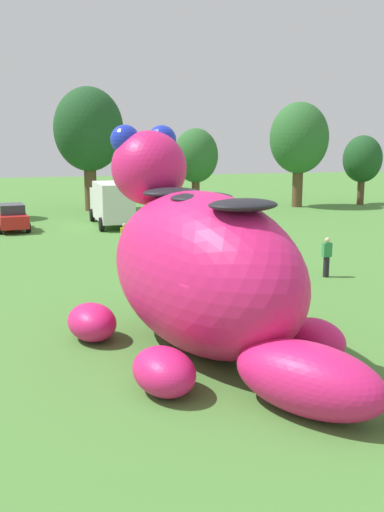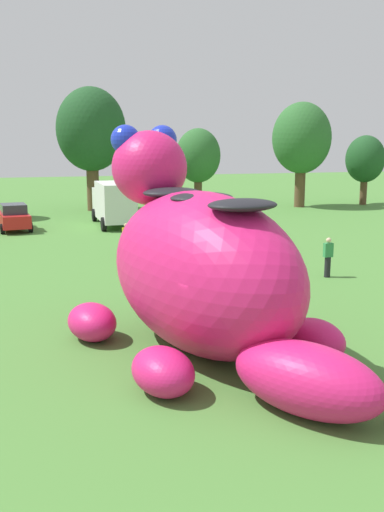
{
  "view_description": "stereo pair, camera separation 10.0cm",
  "coord_description": "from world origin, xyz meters",
  "px_view_note": "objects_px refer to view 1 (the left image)",
  "views": [
    {
      "loc": [
        -4.5,
        -13.69,
        5.8
      ],
      "look_at": [
        -0.03,
        2.26,
        2.46
      ],
      "focal_mm": 40.83,
      "sensor_mm": 36.0,
      "label": 1
    },
    {
      "loc": [
        -4.4,
        -13.72,
        5.8
      ],
      "look_at": [
        -0.03,
        2.26,
        2.46
      ],
      "focal_mm": 40.83,
      "sensor_mm": 36.0,
      "label": 2
    }
  ],
  "objects_px": {
    "giant_inflatable_creature": "(203,269)",
    "spectator_wandering": "(144,252)",
    "spectator_mid_field": "(327,257)",
    "car_red": "(12,217)",
    "box_truck": "(111,202)",
    "spectator_near_inflatable": "(133,239)",
    "spectator_by_cars": "(125,240)"
  },
  "relations": [
    {
      "from": "giant_inflatable_creature",
      "to": "spectator_wandering",
      "type": "height_order",
      "value": "giant_inflatable_creature"
    },
    {
      "from": "car_red",
      "to": "spectator_mid_field",
      "type": "relative_size",
      "value": 2.51
    },
    {
      "from": "spectator_by_cars",
      "to": "spectator_wandering",
      "type": "distance_m",
      "value": 3.35
    },
    {
      "from": "box_truck",
      "to": "spectator_mid_field",
      "type": "height_order",
      "value": "box_truck"
    },
    {
      "from": "box_truck",
      "to": "spectator_by_cars",
      "type": "relative_size",
      "value": 3.78
    },
    {
      "from": "box_truck",
      "to": "spectator_wandering",
      "type": "height_order",
      "value": "box_truck"
    },
    {
      "from": "giant_inflatable_creature",
      "to": "spectator_mid_field",
      "type": "xyz_separation_m",
      "value": [
        7.57,
        6.86,
        -1.43
      ]
    },
    {
      "from": "box_truck",
      "to": "spectator_by_cars",
      "type": "distance_m",
      "value": 11.04
    },
    {
      "from": "spectator_mid_field",
      "to": "spectator_by_cars",
      "type": "height_order",
      "value": "same"
    },
    {
      "from": "giant_inflatable_creature",
      "to": "spectator_wandering",
      "type": "relative_size",
      "value": 6.69
    },
    {
      "from": "box_truck",
      "to": "spectator_near_inflatable",
      "type": "xyz_separation_m",
      "value": [
        -0.39,
        -10.58,
        -0.75
      ]
    },
    {
      "from": "box_truck",
      "to": "spectator_mid_field",
      "type": "relative_size",
      "value": 3.78
    },
    {
      "from": "box_truck",
      "to": "spectator_mid_field",
      "type": "bearing_deg",
      "value": -69.04
    },
    {
      "from": "spectator_near_inflatable",
      "to": "spectator_mid_field",
      "type": "distance_m",
      "value": 9.95
    },
    {
      "from": "spectator_mid_field",
      "to": "giant_inflatable_creature",
      "type": "bearing_deg",
      "value": -137.84
    },
    {
      "from": "giant_inflatable_creature",
      "to": "spectator_mid_field",
      "type": "bearing_deg",
      "value": 42.16
    },
    {
      "from": "spectator_mid_field",
      "to": "spectator_by_cars",
      "type": "bearing_deg",
      "value": 139.2
    },
    {
      "from": "spectator_mid_field",
      "to": "spectator_wandering",
      "type": "relative_size",
      "value": 1.0
    },
    {
      "from": "car_red",
      "to": "giant_inflatable_creature",
      "type": "bearing_deg",
      "value": -76.69
    },
    {
      "from": "car_red",
      "to": "spectator_wandering",
      "type": "height_order",
      "value": "car_red"
    },
    {
      "from": "spectator_by_cars",
      "to": "car_red",
      "type": "bearing_deg",
      "value": 118.19
    },
    {
      "from": "box_truck",
      "to": "giant_inflatable_creature",
      "type": "bearing_deg",
      "value": -92.0
    },
    {
      "from": "spectator_wandering",
      "to": "spectator_mid_field",
      "type": "bearing_deg",
      "value": -23.96
    },
    {
      "from": "spectator_wandering",
      "to": "giant_inflatable_creature",
      "type": "bearing_deg",
      "value": -91.8
    },
    {
      "from": "spectator_mid_field",
      "to": "spectator_wandering",
      "type": "distance_m",
      "value": 7.94
    },
    {
      "from": "box_truck",
      "to": "spectator_mid_field",
      "type": "xyz_separation_m",
      "value": [
        6.72,
        -17.54,
        -0.75
      ]
    },
    {
      "from": "car_red",
      "to": "spectator_wandering",
      "type": "xyz_separation_m",
      "value": [
        5.97,
        -13.84,
        -0.01
      ]
    },
    {
      "from": "car_red",
      "to": "spectator_by_cars",
      "type": "distance_m",
      "value": 11.92
    },
    {
      "from": "box_truck",
      "to": "spectator_near_inflatable",
      "type": "relative_size",
      "value": 3.78
    },
    {
      "from": "spectator_by_cars",
      "to": "spectator_wandering",
      "type": "bearing_deg",
      "value": -84.14
    },
    {
      "from": "spectator_near_inflatable",
      "to": "spectator_wandering",
      "type": "height_order",
      "value": "same"
    },
    {
      "from": "spectator_near_inflatable",
      "to": "spectator_mid_field",
      "type": "xyz_separation_m",
      "value": [
        7.11,
        -6.95,
        0.0
      ]
    }
  ]
}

